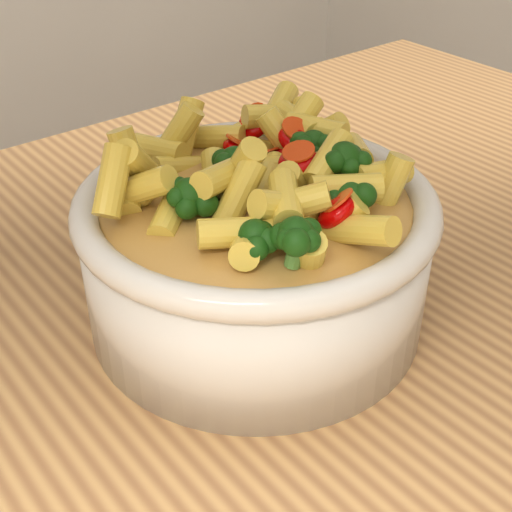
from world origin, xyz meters
TOP-DOWN VIEW (x-y plane):
  - serving_bowl at (0.07, 0.05)m, footprint 0.22×0.22m
  - pasta_salad at (0.07, 0.05)m, footprint 0.17×0.17m

SIDE VIEW (x-z plane):
  - serving_bowl at x=0.07m, z-range 0.90..1.00m
  - pasta_salad at x=0.07m, z-range 0.99..1.03m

